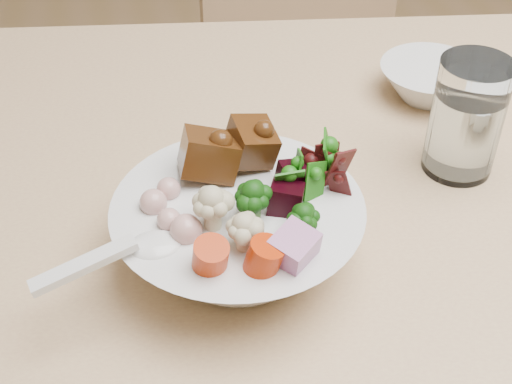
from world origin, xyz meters
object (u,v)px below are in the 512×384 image
at_px(food_bowl, 240,228).
at_px(water_glass, 466,122).
at_px(chair_far, 317,96).
at_px(side_bowl, 429,82).

height_order(food_bowl, water_glass, water_glass).
distance_m(chair_far, side_bowl, 0.60).
height_order(chair_far, side_bowl, chair_far).
height_order(water_glass, side_bowl, water_glass).
height_order(chair_far, water_glass, water_glass).
xyz_separation_m(food_bowl, side_bowl, (0.30, 0.24, -0.02)).
bearing_deg(chair_far, side_bowl, -94.81).
bearing_deg(water_glass, side_bowl, 79.14).
distance_m(chair_far, water_glass, 0.75).
xyz_separation_m(chair_far, food_bowl, (-0.32, -0.73, 0.35)).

